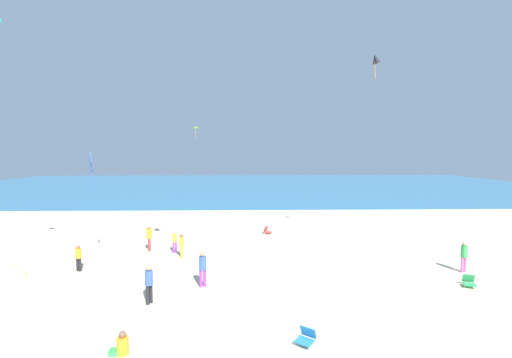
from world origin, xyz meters
The scene contains 16 objects.
ground_plane centered at (0.00, 10.00, 0.00)m, with size 120.00×120.00×0.00m, color beige.
ocean_water centered at (0.00, 54.91, 0.03)m, with size 120.00×60.00×0.05m, color teal.
beach_chair_far_right centered at (10.03, 3.47, 0.25)m, with size 0.69×0.75×0.57m.
beach_chair_mid_beach centered at (1.07, 14.06, 0.25)m, with size 0.79×0.78×0.59m.
beach_chair_far_left centered at (1.46, -1.03, 0.24)m, with size 0.80×0.80×0.53m.
person_0 centered at (-9.53, 6.02, 0.83)m, with size 0.34×0.34×1.44m.
person_1 centered at (-4.61, 2.06, 0.95)m, with size 0.45×0.45×1.64m.
person_2 centered at (-5.11, 9.21, 0.82)m, with size 0.39×0.39×1.42m.
person_3 centered at (-4.44, -1.43, 0.28)m, with size 0.60×0.36×0.76m.
person_4 centered at (-2.60, 3.78, 0.98)m, with size 0.43×0.43×1.69m.
person_5 centered at (11.00, 5.34, 0.96)m, with size 0.41×0.41×1.66m.
person_6 centered at (-6.85, 9.66, 0.97)m, with size 0.45×0.45×1.69m.
person_8 centered at (-4.47, 8.20, 0.84)m, with size 0.30×0.30×1.45m.
kite_lime centered at (-6.36, 26.28, 9.28)m, with size 0.50×0.39×1.25m.
kite_blue centered at (-9.14, 6.99, 5.79)m, with size 0.58×1.02×2.08m.
kite_black centered at (7.76, 10.01, 12.39)m, with size 0.83×0.77×1.67m.
Camera 1 is at (-0.47, -11.40, 6.27)m, focal length 23.04 mm.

